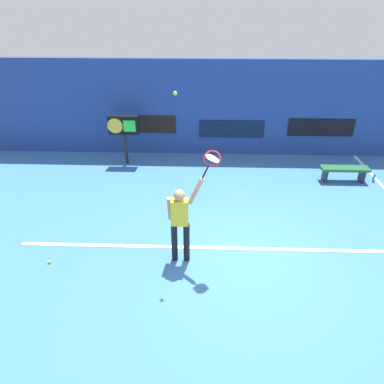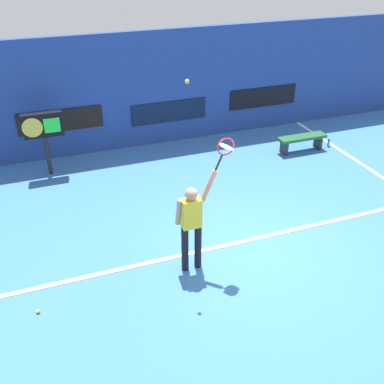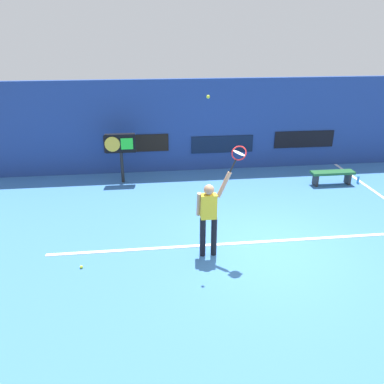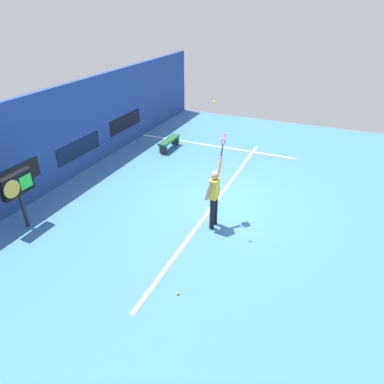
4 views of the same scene
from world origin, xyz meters
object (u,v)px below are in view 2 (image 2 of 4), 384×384
at_px(tennis_player, 192,222).
at_px(water_bottle, 329,142).
at_px(scoreboard_clock, 43,128).
at_px(tennis_racket, 225,148).
at_px(spare_ball, 38,311).
at_px(court_bench, 302,140).
at_px(tennis_ball, 187,81).

xyz_separation_m(tennis_player, water_bottle, (5.57, 3.72, -0.89)).
relative_size(scoreboard_clock, water_bottle, 6.78).
distance_m(tennis_racket, spare_ball, 4.04).
bearing_deg(tennis_player, spare_ball, -175.43).
height_order(tennis_racket, scoreboard_clock, tennis_racket).
bearing_deg(tennis_player, tennis_racket, -0.42).
distance_m(court_bench, water_bottle, 0.95).
bearing_deg(water_bottle, scoreboard_clock, 172.50).
distance_m(tennis_ball, water_bottle, 7.49).
relative_size(tennis_ball, water_bottle, 0.28).
bearing_deg(spare_ball, tennis_racket, 3.70).
height_order(tennis_racket, court_bench, tennis_racket).
distance_m(scoreboard_clock, court_bench, 6.88).
bearing_deg(tennis_ball, tennis_racket, -6.36).
height_order(scoreboard_clock, water_bottle, scoreboard_clock).
xyz_separation_m(tennis_player, scoreboard_clock, (-2.10, 4.73, 0.25)).
height_order(tennis_ball, spare_ball, tennis_ball).
xyz_separation_m(tennis_ball, spare_ball, (-2.70, -0.29, -3.44)).
distance_m(tennis_player, court_bench, 5.99).
distance_m(tennis_racket, tennis_ball, 1.32).
bearing_deg(tennis_player, water_bottle, 33.77).
xyz_separation_m(tennis_player, court_bench, (4.65, 3.72, -0.67)).
relative_size(court_bench, water_bottle, 5.83).
bearing_deg(water_bottle, tennis_racket, -143.22).
xyz_separation_m(scoreboard_clock, water_bottle, (7.67, -1.01, -1.14)).
relative_size(tennis_player, court_bench, 1.40).
distance_m(tennis_ball, spare_ball, 4.38).
height_order(tennis_player, tennis_racket, tennis_racket).
xyz_separation_m(court_bench, spare_ball, (-7.39, -3.94, -0.30)).
distance_m(tennis_player, water_bottle, 6.76).
height_order(tennis_player, spare_ball, tennis_player).
bearing_deg(spare_ball, scoreboard_clock, 82.56).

